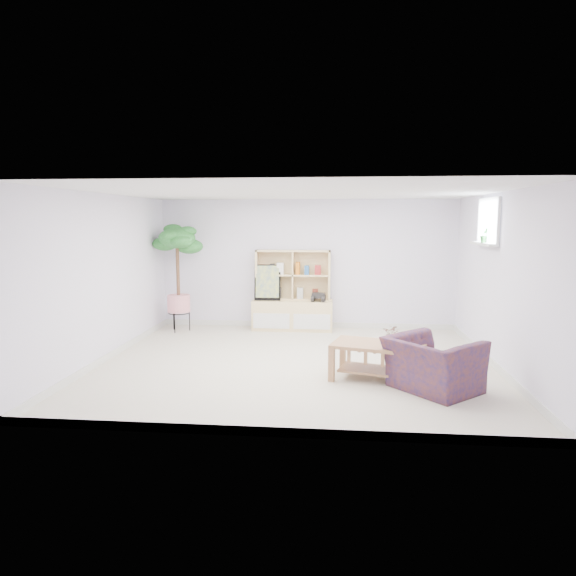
# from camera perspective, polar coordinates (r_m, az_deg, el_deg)

# --- Properties ---
(floor) EXTENTS (5.50, 5.00, 0.01)m
(floor) POSITION_cam_1_polar(r_m,az_deg,el_deg) (7.37, 0.91, -8.37)
(floor) COLOR #B9AC97
(floor) RESTS_ON ground
(ceiling) EXTENTS (5.50, 5.00, 0.01)m
(ceiling) POSITION_cam_1_polar(r_m,az_deg,el_deg) (7.10, 0.95, 10.60)
(ceiling) COLOR white
(ceiling) RESTS_ON walls
(walls) EXTENTS (5.51, 5.01, 2.40)m
(walls) POSITION_cam_1_polar(r_m,az_deg,el_deg) (7.14, 0.93, 0.93)
(walls) COLOR white
(walls) RESTS_ON floor
(baseboard) EXTENTS (5.50, 5.00, 0.10)m
(baseboard) POSITION_cam_1_polar(r_m,az_deg,el_deg) (7.36, 0.91, -8.00)
(baseboard) COLOR silver
(baseboard) RESTS_ON floor
(window) EXTENTS (0.10, 0.98, 0.68)m
(window) POSITION_cam_1_polar(r_m,az_deg,el_deg) (7.96, 21.44, 6.88)
(window) COLOR #BEDCF5
(window) RESTS_ON walls
(window_sill) EXTENTS (0.14, 1.00, 0.04)m
(window_sill) POSITION_cam_1_polar(r_m,az_deg,el_deg) (7.96, 20.91, 4.59)
(window_sill) COLOR silver
(window_sill) RESTS_ON walls
(storage_unit) EXTENTS (1.47, 0.50, 1.47)m
(storage_unit) POSITION_cam_1_polar(r_m,az_deg,el_deg) (9.43, 0.51, -0.26)
(storage_unit) COLOR beige
(storage_unit) RESTS_ON floor
(poster) EXTENTS (0.48, 0.13, 0.66)m
(poster) POSITION_cam_1_polar(r_m,az_deg,el_deg) (9.41, -2.29, 0.62)
(poster) COLOR yellow
(poster) RESTS_ON storage_unit
(toy_truck) EXTENTS (0.36, 0.27, 0.18)m
(toy_truck) POSITION_cam_1_polar(r_m,az_deg,el_deg) (9.31, 3.41, -0.96)
(toy_truck) COLOR black
(toy_truck) RESTS_ON storage_unit
(coffee_table) EXTENTS (1.27, 0.91, 0.47)m
(coffee_table) POSITION_cam_1_polar(r_m,az_deg,el_deg) (6.69, 10.00, -8.08)
(coffee_table) COLOR #9E6F3D
(coffee_table) RESTS_ON floor
(table_plant) EXTENTS (0.29, 0.28, 0.25)m
(table_plant) POSITION_cam_1_polar(r_m,az_deg,el_deg) (6.66, 11.50, -5.01)
(table_plant) COLOR #207723
(table_plant) RESTS_ON coffee_table
(floor_tree) EXTENTS (0.93, 0.93, 1.95)m
(floor_tree) POSITION_cam_1_polar(r_m,az_deg,el_deg) (9.49, -12.12, 1.08)
(floor_tree) COLOR #15601B
(floor_tree) RESTS_ON floor
(armchair) EXTENTS (1.29, 1.30, 0.73)m
(armchair) POSITION_cam_1_polar(r_m,az_deg,el_deg) (6.40, 15.80, -7.80)
(armchair) COLOR navy
(armchair) RESTS_ON floor
(sill_plant) EXTENTS (0.15, 0.14, 0.22)m
(sill_plant) POSITION_cam_1_polar(r_m,az_deg,el_deg) (7.94, 20.97, 5.52)
(sill_plant) COLOR #15601B
(sill_plant) RESTS_ON window_sill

